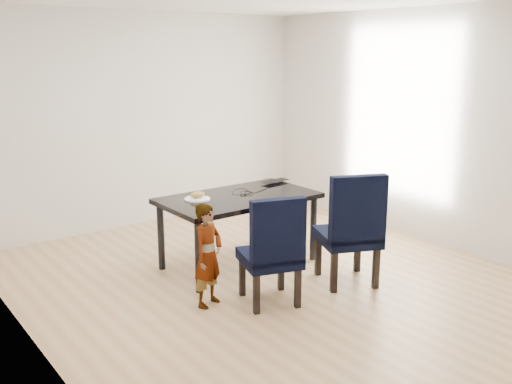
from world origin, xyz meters
TOP-DOWN VIEW (x-y plane):
  - floor at (0.00, 0.00)m, footprint 4.50×5.00m
  - wall_back at (0.00, 2.50)m, footprint 4.50×0.01m
  - wall_left at (-2.25, 0.00)m, footprint 0.01×5.00m
  - wall_right at (2.25, 0.00)m, footprint 0.01×5.00m
  - dining_table at (0.00, 0.50)m, footprint 1.60×0.90m
  - chair_left at (-0.32, -0.42)m, footprint 0.62×0.63m
  - chair_right at (0.57, -0.51)m, footprint 0.72×0.73m
  - child at (-0.79, -0.15)m, footprint 0.40×0.34m
  - plate at (-0.42, 0.62)m, footprint 0.32×0.32m
  - sandwich at (-0.41, 0.64)m, footprint 0.18×0.11m
  - laptop at (0.68, 0.79)m, footprint 0.36×0.25m
  - cable_tangle at (0.11, 0.50)m, footprint 0.16×0.16m

SIDE VIEW (x-z plane):
  - floor at x=0.00m, z-range -0.01..0.00m
  - dining_table at x=0.00m, z-range 0.00..0.75m
  - child at x=-0.79m, z-range 0.00..0.93m
  - chair_left at x=-0.32m, z-range 0.00..1.01m
  - chair_right at x=0.57m, z-range 0.00..1.11m
  - cable_tangle at x=0.11m, z-range 0.75..0.76m
  - plate at x=-0.42m, z-range 0.75..0.76m
  - laptop at x=0.68m, z-range 0.75..0.78m
  - sandwich at x=-0.41m, z-range 0.76..0.83m
  - wall_back at x=0.00m, z-range 0.00..2.70m
  - wall_left at x=-2.25m, z-range 0.00..2.70m
  - wall_right at x=2.25m, z-range 0.00..2.70m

